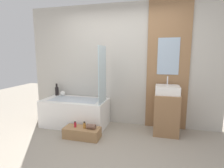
# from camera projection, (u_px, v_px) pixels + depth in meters

# --- Properties ---
(ground_plane) EXTENTS (12.00, 12.00, 0.00)m
(ground_plane) POSITION_uv_depth(u_px,v_px,m) (96.00, 162.00, 2.51)
(ground_plane) COLOR gray
(wall_tiled_back) EXTENTS (4.20, 0.06, 2.60)m
(wall_tiled_back) POSITION_uv_depth(u_px,v_px,m) (120.00, 65.00, 3.81)
(wall_tiled_back) COLOR #B7B2A8
(wall_tiled_back) RESTS_ON ground_plane
(wall_wood_accent) EXTENTS (0.83, 0.04, 2.60)m
(wall_wood_accent) POSITION_uv_depth(u_px,v_px,m) (168.00, 66.00, 3.52)
(wall_wood_accent) COLOR #8E6642
(wall_wood_accent) RESTS_ON ground_plane
(bathtub) EXTENTS (1.37, 0.71, 0.58)m
(bathtub) POSITION_uv_depth(u_px,v_px,m) (75.00, 112.00, 3.81)
(bathtub) COLOR white
(bathtub) RESTS_ON ground_plane
(glass_shower_screen) EXTENTS (0.01, 0.47, 1.12)m
(glass_shower_screen) POSITION_uv_depth(u_px,v_px,m) (102.00, 75.00, 3.42)
(glass_shower_screen) COLOR silver
(glass_shower_screen) RESTS_ON bathtub
(wooden_step_bench) EXTENTS (0.67, 0.28, 0.20)m
(wooden_step_bench) POSITION_uv_depth(u_px,v_px,m) (82.00, 133.00, 3.23)
(wooden_step_bench) COLOR #997047
(wooden_step_bench) RESTS_ON ground_plane
(vanity_cabinet) EXTENTS (0.46, 0.50, 0.79)m
(vanity_cabinet) POSITION_uv_depth(u_px,v_px,m) (166.00, 114.00, 3.41)
(vanity_cabinet) COLOR #8E6642
(vanity_cabinet) RESTS_ON ground_plane
(sink) EXTENTS (0.44, 0.39, 0.33)m
(sink) POSITION_uv_depth(u_px,v_px,m) (167.00, 90.00, 3.33)
(sink) COLOR white
(sink) RESTS_ON vanity_cabinet
(vase_tall_dark) EXTENTS (0.08, 0.08, 0.28)m
(vase_tall_dark) POSITION_uv_depth(u_px,v_px,m) (57.00, 91.00, 4.15)
(vase_tall_dark) COLOR black
(vase_tall_dark) RESTS_ON bathtub
(vase_round_light) EXTENTS (0.12, 0.12, 0.12)m
(vase_round_light) POSITION_uv_depth(u_px,v_px,m) (63.00, 93.00, 4.10)
(vase_round_light) COLOR silver
(vase_round_light) RESTS_ON bathtub
(bottle_soap_primary) EXTENTS (0.04, 0.04, 0.11)m
(bottle_soap_primary) POSITION_uv_depth(u_px,v_px,m) (75.00, 125.00, 3.24)
(bottle_soap_primary) COLOR #B21928
(bottle_soap_primary) RESTS_ON wooden_step_bench
(bottle_soap_secondary) EXTENTS (0.05, 0.05, 0.12)m
(bottle_soap_secondary) POSITION_uv_depth(u_px,v_px,m) (84.00, 125.00, 3.19)
(bottle_soap_secondary) COLOR #B2752D
(bottle_soap_secondary) RESTS_ON wooden_step_bench
(towel_roll) EXTENTS (0.16, 0.09, 0.09)m
(towel_roll) POSITION_uv_depth(u_px,v_px,m) (91.00, 126.00, 3.16)
(towel_roll) COLOR brown
(towel_roll) RESTS_ON wooden_step_bench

